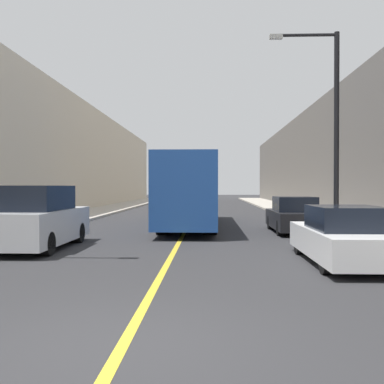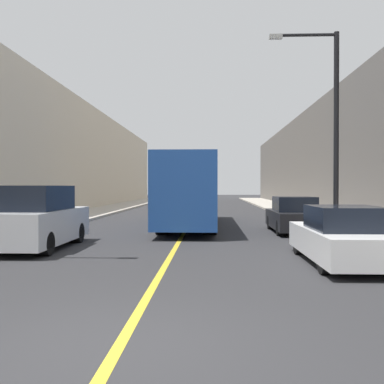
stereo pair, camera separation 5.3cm
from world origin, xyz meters
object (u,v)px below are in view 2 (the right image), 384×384
at_px(car_right_near, 343,237).
at_px(street_lamp_right, 330,119).
at_px(parked_suv_left, 37,220).
at_px(car_right_mid, 294,216).
at_px(bus, 190,190).

xyz_separation_m(car_right_near, street_lamp_right, (1.26, 6.05, 3.89)).
bearing_deg(parked_suv_left, car_right_mid, 30.60).
xyz_separation_m(car_right_near, car_right_mid, (0.18, 7.70, 0.02)).
height_order(car_right_near, car_right_mid, car_right_mid).
distance_m(bus, parked_suv_left, 9.30).
bearing_deg(parked_suv_left, bus, 61.25).
distance_m(car_right_near, car_right_mid, 7.71).
bearing_deg(street_lamp_right, car_right_near, -101.78).
relative_size(bus, street_lamp_right, 1.61).
bearing_deg(bus, car_right_near, -67.71).
distance_m(parked_suv_left, car_right_mid, 10.40).
bearing_deg(car_right_near, parked_suv_left, 164.63).
relative_size(car_right_near, street_lamp_right, 0.61).
relative_size(parked_suv_left, car_right_near, 1.03).
distance_m(car_right_mid, street_lamp_right, 4.34).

